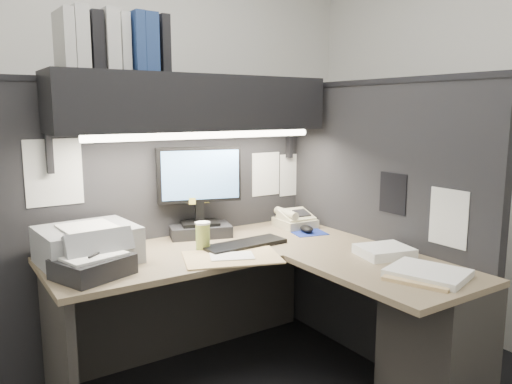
% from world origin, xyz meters
% --- Properties ---
extents(wall_back, '(3.50, 0.04, 2.70)m').
position_xyz_m(wall_back, '(0.00, 1.50, 1.35)').
color(wall_back, silver).
rests_on(wall_back, floor).
extents(wall_right, '(0.04, 3.00, 2.70)m').
position_xyz_m(wall_right, '(1.75, 0.00, 1.35)').
color(wall_right, silver).
rests_on(wall_right, floor).
extents(partition_back, '(1.90, 0.06, 1.60)m').
position_xyz_m(partition_back, '(0.03, 0.93, 0.80)').
color(partition_back, black).
rests_on(partition_back, floor).
extents(partition_right, '(0.06, 1.50, 1.60)m').
position_xyz_m(partition_right, '(0.98, 0.18, 0.80)').
color(partition_right, black).
rests_on(partition_right, floor).
extents(desk, '(1.70, 1.53, 0.73)m').
position_xyz_m(desk, '(0.43, -0.00, 0.44)').
color(desk, '#806851').
rests_on(desk, floor).
extents(overhead_shelf, '(1.55, 0.34, 0.30)m').
position_xyz_m(overhead_shelf, '(0.12, 0.75, 1.50)').
color(overhead_shelf, black).
rests_on(overhead_shelf, partition_back).
extents(task_light_tube, '(1.32, 0.04, 0.04)m').
position_xyz_m(task_light_tube, '(0.12, 0.61, 1.33)').
color(task_light_tube, white).
rests_on(task_light_tube, overhead_shelf).
extents(monitor, '(0.47, 0.31, 0.52)m').
position_xyz_m(monitor, '(0.17, 0.80, 0.94)').
color(monitor, black).
rests_on(monitor, desk).
extents(keyboard, '(0.48, 0.18, 0.02)m').
position_xyz_m(keyboard, '(0.27, 0.47, 0.74)').
color(keyboard, black).
rests_on(keyboard, desk).
extents(mousepad, '(0.23, 0.22, 0.00)m').
position_xyz_m(mousepad, '(0.75, 0.52, 0.73)').
color(mousepad, navy).
rests_on(mousepad, desk).
extents(mouse, '(0.10, 0.13, 0.04)m').
position_xyz_m(mouse, '(0.74, 0.52, 0.75)').
color(mouse, black).
rests_on(mouse, mousepad).
extents(telephone, '(0.23, 0.24, 0.09)m').
position_xyz_m(telephone, '(0.78, 0.68, 0.77)').
color(telephone, beige).
rests_on(telephone, desk).
extents(coffee_cup, '(0.09, 0.09, 0.14)m').
position_xyz_m(coffee_cup, '(0.05, 0.53, 0.80)').
color(coffee_cup, '#AC9D45').
rests_on(coffee_cup, desk).
extents(printer, '(0.46, 0.40, 0.18)m').
position_xyz_m(printer, '(-0.52, 0.65, 0.82)').
color(printer, gray).
rests_on(printer, desk).
extents(notebook_stack, '(0.37, 0.34, 0.09)m').
position_xyz_m(notebook_stack, '(-0.55, 0.42, 0.78)').
color(notebook_stack, black).
rests_on(notebook_stack, desk).
extents(open_folder, '(0.55, 0.45, 0.01)m').
position_xyz_m(open_folder, '(0.10, 0.32, 0.73)').
color(open_folder, tan).
rests_on(open_folder, desk).
extents(paper_stack_a, '(0.30, 0.27, 0.05)m').
position_xyz_m(paper_stack_a, '(0.77, -0.07, 0.75)').
color(paper_stack_a, white).
rests_on(paper_stack_a, desk).
extents(paper_stack_b, '(0.35, 0.39, 0.03)m').
position_xyz_m(paper_stack_b, '(0.69, -0.40, 0.75)').
color(paper_stack_b, white).
rests_on(paper_stack_b, desk).
extents(manila_stack, '(0.31, 0.34, 0.02)m').
position_xyz_m(manila_stack, '(0.63, -0.41, 0.74)').
color(manila_stack, tan).
rests_on(manila_stack, desk).
extents(binder_row, '(0.53, 0.26, 0.29)m').
position_xyz_m(binder_row, '(-0.32, 0.74, 1.79)').
color(binder_row, beige).
rests_on(binder_row, overhead_shelf).
extents(pinned_papers, '(1.76, 1.31, 0.51)m').
position_xyz_m(pinned_papers, '(0.42, 0.56, 1.05)').
color(pinned_papers, white).
rests_on(pinned_papers, partition_back).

